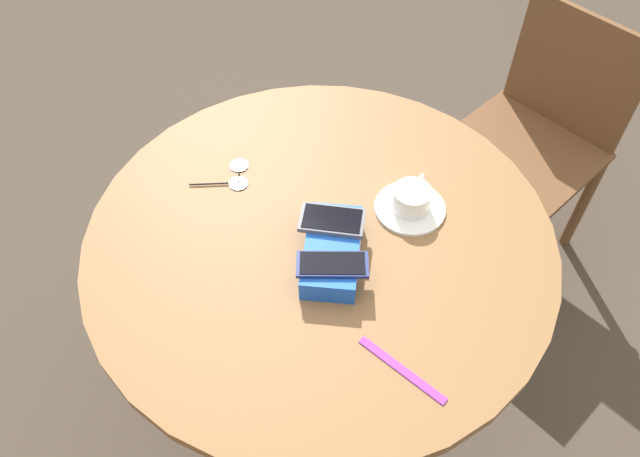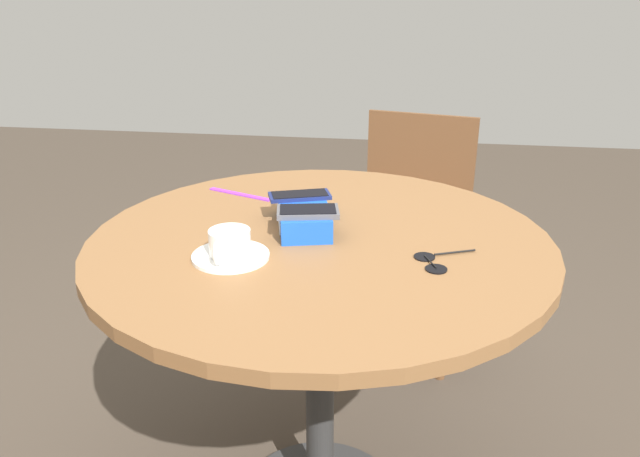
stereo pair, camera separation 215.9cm
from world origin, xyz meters
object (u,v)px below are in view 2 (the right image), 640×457
at_px(round_table, 320,288).
at_px(phone_navy, 300,195).
at_px(lanyard_strap, 240,194).
at_px(coffee_cup, 229,242).
at_px(phone_box, 304,216).
at_px(sunglasses, 433,262).
at_px(saucer, 231,256).
at_px(chair_near_window, 409,224).
at_px(phone_gray, 308,211).

height_order(round_table, phone_navy, phone_navy).
distance_m(phone_navy, lanyard_strap, 0.24).
xyz_separation_m(coffee_cup, lanyard_strap, (-0.39, -0.08, -0.03)).
xyz_separation_m(phone_box, sunglasses, (0.15, 0.29, -0.02)).
distance_m(saucer, chair_near_window, 1.16).
distance_m(round_table, phone_box, 0.17).
distance_m(phone_navy, phone_gray, 0.11).
bearing_deg(phone_gray, chair_near_window, 166.08).
height_order(phone_navy, lanyard_strap, phone_navy).
distance_m(phone_box, phone_navy, 0.06).
distance_m(phone_box, saucer, 0.22).
xyz_separation_m(phone_gray, coffee_cup, (0.14, -0.14, -0.02)).
bearing_deg(phone_gray, round_table, 90.29).
bearing_deg(lanyard_strap, phone_gray, 41.54).
distance_m(phone_gray, sunglasses, 0.29).
height_order(phone_navy, chair_near_window, phone_navy).
bearing_deg(sunglasses, round_table, -111.93).
bearing_deg(saucer, sunglasses, 95.12).
relative_size(saucer, lanyard_strap, 0.83).
height_order(phone_box, phone_navy, phone_navy).
xyz_separation_m(round_table, saucer, (0.13, -0.17, 0.13)).
bearing_deg(phone_box, coffee_cup, -32.09).
relative_size(coffee_cup, sunglasses, 0.91).
bearing_deg(coffee_cup, phone_navy, 157.24).
bearing_deg(saucer, chair_near_window, 160.84).
distance_m(coffee_cup, lanyard_strap, 0.40).
bearing_deg(phone_box, saucer, -32.39).
height_order(phone_box, lanyard_strap, phone_box).
bearing_deg(phone_box, phone_gray, 19.21).
bearing_deg(sunglasses, phone_gray, -109.92).
height_order(phone_box, sunglasses, phone_box).
distance_m(round_table, lanyard_strap, 0.38).
distance_m(round_table, chair_near_window, 0.96).
relative_size(phone_gray, saucer, 0.92).
height_order(phone_box, saucer, phone_box).
height_order(phone_gray, chair_near_window, phone_gray).
xyz_separation_m(phone_navy, saucer, (0.24, -0.10, -0.05)).
bearing_deg(coffee_cup, phone_gray, 134.74).
relative_size(phone_navy, coffee_cup, 1.33).
height_order(phone_gray, coffee_cup, phone_gray).
height_order(phone_navy, saucer, phone_navy).
relative_size(phone_gray, lanyard_strap, 0.76).
distance_m(round_table, phone_gray, 0.19).
bearing_deg(round_table, chair_near_window, 167.65).
height_order(phone_gray, saucer, phone_gray).
xyz_separation_m(phone_box, saucer, (0.19, -0.12, -0.02)).
bearing_deg(phone_gray, phone_navy, -160.85).
bearing_deg(coffee_cup, round_table, 129.77).
xyz_separation_m(phone_box, phone_navy, (-0.05, -0.02, 0.03)).
distance_m(lanyard_strap, chair_near_window, 0.87).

